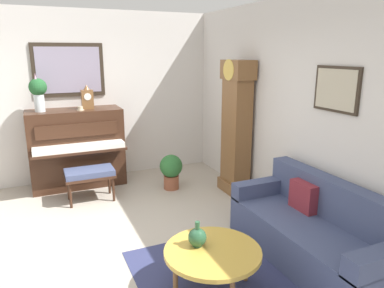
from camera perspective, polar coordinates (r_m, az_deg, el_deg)
The scene contains 13 objects.
ground_plane at distance 4.25m, azimuth -13.06°, elevation -16.83°, with size 6.40×6.00×0.10m, color #B2A899.
wall_left at distance 6.26m, azimuth -18.41°, elevation 7.16°, with size 0.13×4.90×2.80m.
wall_back at distance 4.71m, azimuth 15.88°, elevation 5.06°, with size 5.30×0.13×2.80m.
piano at distance 6.04m, azimuth -17.86°, elevation -0.58°, with size 0.87×1.44×1.25m.
piano_bench at distance 5.42m, azimuth -16.02°, elevation -4.66°, with size 0.42×0.70×0.48m.
grandfather_clock at distance 5.44m, azimuth 7.06°, elevation 2.01°, with size 0.52×0.34×2.03m.
couch at distance 4.04m, azimuth 18.91°, elevation -13.09°, with size 1.90×0.80×0.84m.
coffee_table at distance 3.35m, azimuth 3.31°, elevation -16.93°, with size 0.88×0.88×0.41m.
mantel_clock at distance 5.92m, azimuth -16.38°, elevation 7.05°, with size 0.13×0.18×0.38m.
flower_vase at distance 5.85m, azimuth -23.35°, elevation 7.80°, with size 0.26×0.26×0.58m.
teacup at distance 5.82m, azimuth -17.38°, elevation 5.39°, with size 0.12×0.12×0.06m.
green_jug at distance 3.35m, azimuth 0.85°, elevation -14.63°, with size 0.17×0.17×0.24m.
potted_plant at distance 5.69m, azimuth -3.35°, elevation -4.08°, with size 0.36×0.36×0.56m.
Camera 1 is at (3.60, -0.57, 2.13)m, focal length 33.42 mm.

